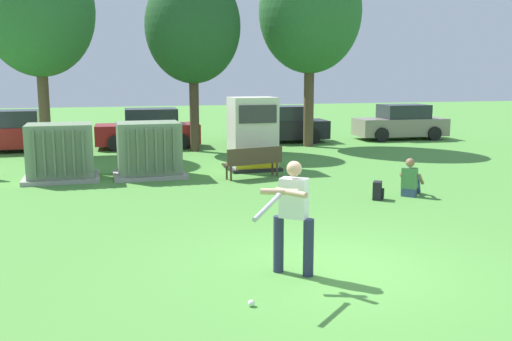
% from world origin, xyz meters
% --- Properties ---
extents(ground_plane, '(96.00, 96.00, 0.00)m').
position_xyz_m(ground_plane, '(0.00, 0.00, 0.00)').
color(ground_plane, '#51933D').
extents(transformer_west, '(2.10, 1.70, 1.62)m').
position_xyz_m(transformer_west, '(-4.49, 9.20, 0.79)').
color(transformer_west, '#9E9B93').
rests_on(transformer_west, ground).
extents(transformer_mid_west, '(2.10, 1.70, 1.62)m').
position_xyz_m(transformer_mid_west, '(-2.00, 9.06, 0.79)').
color(transformer_mid_west, '#9E9B93').
rests_on(transformer_mid_west, ground).
extents(generator_enclosure, '(1.60, 1.40, 2.30)m').
position_xyz_m(generator_enclosure, '(1.31, 9.49, 1.14)').
color(generator_enclosure, '#262626').
rests_on(generator_enclosure, ground).
extents(park_bench, '(1.84, 0.79, 0.92)m').
position_xyz_m(park_bench, '(0.90, 7.92, 0.54)').
color(park_bench, '#4C3828').
rests_on(park_bench, ground).
extents(batter, '(1.23, 1.40, 1.74)m').
position_xyz_m(batter, '(-0.76, -0.13, 0.98)').
color(batter, '#282D4C').
rests_on(batter, ground).
extents(sports_ball, '(0.09, 0.09, 0.09)m').
position_xyz_m(sports_ball, '(-1.67, -1.12, 0.04)').
color(sports_ball, white).
rests_on(sports_ball, ground).
extents(seated_spectator, '(0.74, 0.74, 0.96)m').
position_xyz_m(seated_spectator, '(4.02, 4.52, 0.38)').
color(seated_spectator, '#384C75').
rests_on(seated_spectator, ground).
extents(backpack, '(0.37, 0.38, 0.44)m').
position_xyz_m(backpack, '(3.03, 4.33, 0.21)').
color(backpack, black).
rests_on(backpack, ground).
extents(tree_left, '(4.02, 4.02, 7.69)m').
position_xyz_m(tree_left, '(-5.28, 14.82, 5.27)').
color(tree_left, brown).
rests_on(tree_left, ground).
extents(tree_center_left, '(3.67, 3.67, 7.01)m').
position_xyz_m(tree_center_left, '(0.30, 14.41, 4.81)').
color(tree_center_left, '#4C3828').
rests_on(tree_center_left, ground).
extents(tree_center_right, '(4.21, 4.21, 8.04)m').
position_xyz_m(tree_center_right, '(5.19, 14.65, 5.51)').
color(tree_center_right, brown).
rests_on(tree_center_right, ground).
extents(parked_car_leftmost, '(4.24, 2.01, 1.62)m').
position_xyz_m(parked_car_leftmost, '(-6.79, 16.28, 0.75)').
color(parked_car_leftmost, maroon).
rests_on(parked_car_leftmost, ground).
extents(parked_car_left_of_center, '(4.28, 2.08, 1.62)m').
position_xyz_m(parked_car_left_of_center, '(-1.35, 16.01, 0.75)').
color(parked_car_left_of_center, maroon).
rests_on(parked_car_left_of_center, ground).
extents(parked_car_right_of_center, '(4.33, 2.18, 1.62)m').
position_xyz_m(parked_car_right_of_center, '(4.53, 16.37, 0.75)').
color(parked_car_right_of_center, black).
rests_on(parked_car_right_of_center, ground).
extents(parked_car_rightmost, '(4.30, 2.13, 1.62)m').
position_xyz_m(parked_car_rightmost, '(10.35, 16.00, 0.75)').
color(parked_car_rightmost, gray).
rests_on(parked_car_rightmost, ground).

